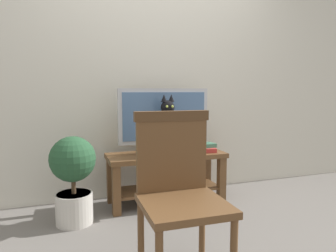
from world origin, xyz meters
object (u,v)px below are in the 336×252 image
at_px(tv_stand, 166,168).
at_px(book_stack, 204,148).
at_px(potted_plant, 73,175).
at_px(wooden_chair, 178,183).
at_px(media_box, 166,151).
at_px(tv, 164,118).
at_px(cat, 167,128).

bearing_deg(tv_stand, book_stack, -6.57).
height_order(tv_stand, potted_plant, potted_plant).
bearing_deg(potted_plant, tv_stand, 13.77).
relative_size(wooden_chair, book_stack, 3.85).
bearing_deg(media_box, tv, 80.14).
relative_size(tv, cat, 1.81).
bearing_deg(book_stack, cat, -177.76).
bearing_deg(cat, book_stack, 2.24).
distance_m(cat, potted_plant, 0.92).
distance_m(tv_stand, tv, 0.49).
height_order(cat, potted_plant, cat).
height_order(media_box, book_stack, book_stack).
height_order(media_box, wooden_chair, wooden_chair).
height_order(book_stack, potted_plant, potted_plant).
xyz_separation_m(wooden_chair, potted_plant, (-0.55, 0.93, -0.14)).
bearing_deg(media_box, wooden_chair, -105.06).
xyz_separation_m(tv_stand, potted_plant, (-0.87, -0.21, 0.07)).
bearing_deg(tv_stand, media_box, -113.43).
bearing_deg(wooden_chair, potted_plant, 120.61).
bearing_deg(potted_plant, wooden_chair, -59.39).
bearing_deg(cat, media_box, 93.61).
xyz_separation_m(wooden_chair, book_stack, (0.70, 1.10, -0.03)).
xyz_separation_m(tv, cat, (-0.02, -0.12, -0.08)).
distance_m(cat, wooden_chair, 1.14).
height_order(tv_stand, wooden_chair, wooden_chair).
relative_size(media_box, wooden_chair, 0.39).
xyz_separation_m(tv, potted_plant, (-0.87, -0.28, -0.41)).
bearing_deg(tv, wooden_chair, -104.60).
bearing_deg(book_stack, media_box, 179.96).
xyz_separation_m(cat, book_stack, (0.40, 0.02, -0.21)).
xyz_separation_m(tv_stand, book_stack, (0.38, -0.04, 0.19)).
relative_size(tv_stand, potted_plant, 1.56).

